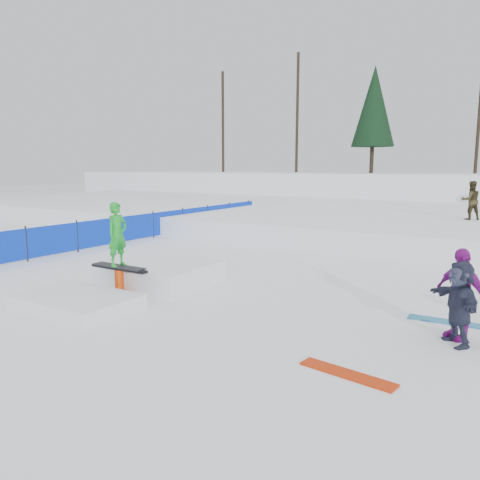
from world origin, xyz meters
The scene contains 10 objects.
ground centered at (0.00, 0.00, 0.00)m, with size 120.00×120.00×0.00m, color white.
snow_berm centered at (0.00, 30.00, 1.20)m, with size 60.00×14.00×2.40m, color white.
snow_midrise centered at (0.00, 16.00, 0.40)m, with size 50.00×18.00×0.80m, color white.
safety_fence centered at (-6.50, 6.60, 0.55)m, with size 0.05×16.00×1.10m.
walker_olive centered at (4.53, 12.87, 1.57)m, with size 0.75×0.58×1.53m, color #312A16.
spectator_purple centered at (5.61, 0.73, 0.78)m, with size 0.91×0.38×1.56m, color #911592.
spectator_dark centered at (5.64, 0.42, 0.70)m, with size 1.30×0.42×1.41m, color #272B43.
loose_board_red centered at (4.50, -1.62, 0.01)m, with size 1.40×0.28×0.03m, color #B62806.
loose_board_teal centered at (5.36, 1.52, 0.01)m, with size 1.40×0.28×0.03m, color teal.
jib_rail_feature centered at (-1.24, 0.21, 0.30)m, with size 2.60×4.40×2.11m.
Camera 1 is at (6.46, -7.66, 2.88)m, focal length 35.00 mm.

